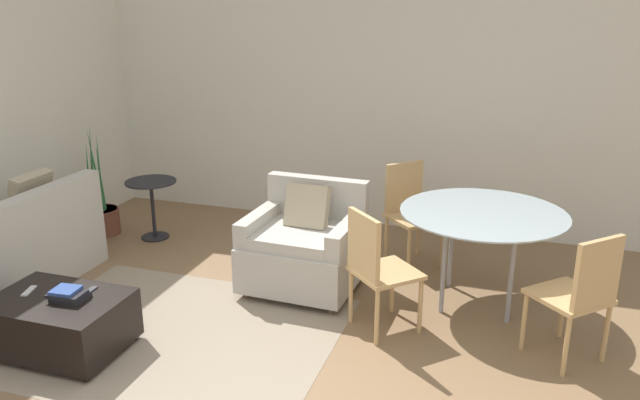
{
  "coord_description": "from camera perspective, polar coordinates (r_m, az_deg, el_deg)",
  "views": [
    {
      "loc": [
        1.28,
        -2.57,
        2.27
      ],
      "look_at": [
        -0.19,
        1.94,
        0.75
      ],
      "focal_mm": 35.0,
      "sensor_mm": 36.0,
      "label": 1
    }
  ],
  "objects": [
    {
      "name": "tv_remote_secondary",
      "position": [
        4.54,
        -20.44,
        -7.86
      ],
      "size": [
        0.05,
        0.17,
        0.01
      ],
      "color": "#333338",
      "rests_on": "ottoman"
    },
    {
      "name": "potted_plant",
      "position": [
        6.69,
        -19.41,
        -1.06
      ],
      "size": [
        0.35,
        0.35,
        1.1
      ],
      "color": "brown",
      "rests_on": "ground_plane"
    },
    {
      "name": "tv_remote_primary",
      "position": [
        4.71,
        -25.06,
        -7.53
      ],
      "size": [
        0.08,
        0.16,
        0.01
      ],
      "color": "#B7B7BC",
      "rests_on": "ottoman"
    },
    {
      "name": "side_table",
      "position": [
        6.35,
        -15.11,
        0.21
      ],
      "size": [
        0.49,
        0.49,
        0.59
      ],
      "color": "black",
      "rests_on": "ground_plane"
    },
    {
      "name": "area_rug",
      "position": [
        4.66,
        -13.18,
        -11.88
      ],
      "size": [
        2.26,
        1.84,
        0.01
      ],
      "color": "gray",
      "rests_on": "ground_plane"
    },
    {
      "name": "ottoman",
      "position": [
        4.62,
        -22.72,
        -10.2
      ],
      "size": [
        0.88,
        0.62,
        0.39
      ],
      "color": "black",
      "rests_on": "ground_plane"
    },
    {
      "name": "dining_chair_far_left",
      "position": [
        5.62,
        8.21,
        -0.6
      ],
      "size": [
        0.59,
        0.59,
        0.9
      ],
      "color": "tan",
      "rests_on": "ground_plane"
    },
    {
      "name": "dining_chair_near_left",
      "position": [
        4.39,
        5.11,
        -5.85
      ],
      "size": [
        0.59,
        0.59,
        0.9
      ],
      "color": "tan",
      "rests_on": "ground_plane"
    },
    {
      "name": "armchair",
      "position": [
        5.11,
        -1.41,
        -4.27
      ],
      "size": [
        0.91,
        0.84,
        0.86
      ],
      "color": "#B2ADA3",
      "rests_on": "ground_plane"
    },
    {
      "name": "dining_chair_near_right",
      "position": [
        4.33,
        22.76,
        -7.62
      ],
      "size": [
        0.59,
        0.59,
        0.9
      ],
      "color": "tan",
      "rests_on": "ground_plane"
    },
    {
      "name": "book_stack",
      "position": [
        4.47,
        -22.03,
        -8.03
      ],
      "size": [
        0.24,
        0.19,
        0.08
      ],
      "color": "black",
      "rests_on": "ottoman"
    },
    {
      "name": "dining_table",
      "position": [
        4.87,
        14.66,
        -1.83
      ],
      "size": [
        1.25,
        1.25,
        0.76
      ],
      "color": "#99A8AD",
      "rests_on": "ground_plane"
    },
    {
      "name": "wall_back",
      "position": [
        6.36,
        6.32,
        9.59
      ],
      "size": [
        12.0,
        0.06,
        2.75
      ],
      "color": "beige",
      "rests_on": "ground_plane"
    }
  ]
}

